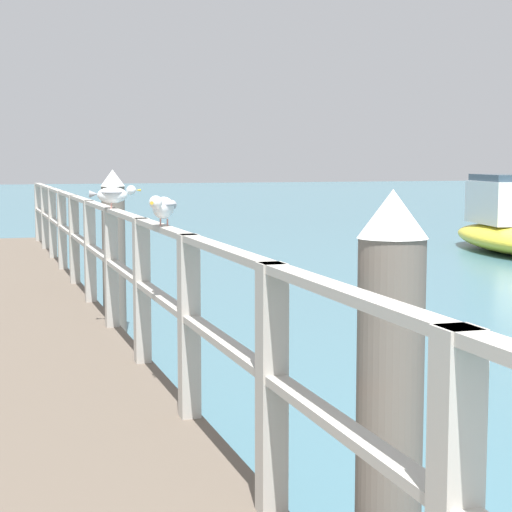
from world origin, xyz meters
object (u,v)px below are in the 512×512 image
seagull_foreground (163,206)px  boat_2 (510,226)px  dock_piling_near (389,429)px  dock_piling_far (114,252)px  seagull_background (113,194)px

seagull_foreground → boat_2: bearing=-103.7°
dock_piling_near → dock_piling_far: bearing=90.0°
seagull_background → boat_2: (10.68, 9.52, -1.23)m
dock_piling_near → dock_piling_far: same height
dock_piling_near → seagull_foreground: (-0.38, 2.71, 0.80)m
seagull_background → dock_piling_far: bearing=-175.5°
dock_piling_far → seagull_foreground: 4.84m
seagull_background → boat_2: seagull_background is taller
dock_piling_far → boat_2: size_ratio=0.35×
seagull_foreground → seagull_background: 2.30m
boat_2 → dock_piling_far: bearing=-134.0°
dock_piling_near → seagull_background: size_ratio=4.27×
dock_piling_near → boat_2: (10.31, 14.53, -0.42)m
seagull_background → boat_2: bearing=144.8°
dock_piling_near → dock_piling_far: 7.46m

